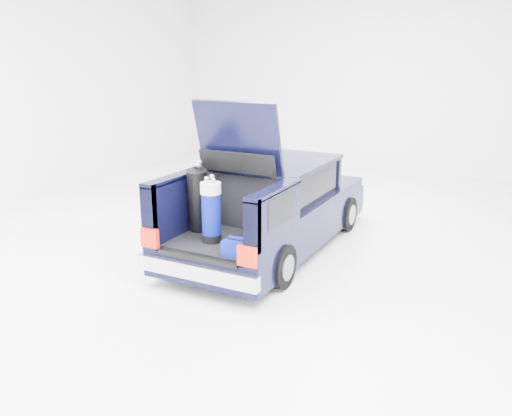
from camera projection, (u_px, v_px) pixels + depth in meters
The scene contains 6 objects.
ground at pixel (270, 248), 8.92m from camera, with size 14.00×14.00×0.00m, color white.
car at pixel (273, 207), 8.82m from camera, with size 1.87×4.65×2.47m.
red_suitcase at pixel (265, 218), 7.53m from camera, with size 0.38×0.27×0.60m.
black_golf_bag at pixel (199, 200), 7.71m from camera, with size 0.42×0.50×1.04m.
blue_golf_bag at pixel (211, 212), 7.32m from camera, with size 0.30×0.30×0.94m.
blue_duffel at pixel (240, 248), 6.88m from camera, with size 0.43×0.30×0.22m.
Camera 1 is at (3.64, -7.56, 3.08)m, focal length 38.00 mm.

